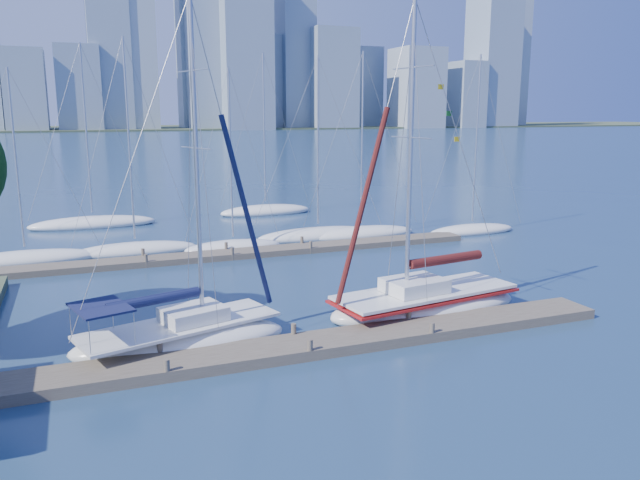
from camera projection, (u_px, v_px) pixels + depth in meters
name	position (u px, v px, depth m)	size (l,w,h in m)	color
ground	(302.00, 352.00, 23.08)	(700.00, 700.00, 0.00)	#17324A
near_dock	(302.00, 347.00, 23.04)	(26.00, 2.00, 0.40)	#4B4237
far_dock	(245.00, 253.00, 38.36)	(30.00, 1.80, 0.36)	#4B4237
far_shore	(90.00, 129.00, 315.22)	(800.00, 100.00, 1.50)	#38472D
sailboat_navy	(180.00, 320.00, 23.30)	(8.44, 4.79, 13.31)	silver
sailboat_maroon	(425.00, 291.00, 27.30)	(9.34, 4.23, 13.75)	silver
bg_boat_0	(26.00, 259.00, 36.60)	(8.39, 2.60, 11.48)	silver
bg_boat_1	(136.00, 249.00, 39.03)	(7.95, 3.90, 13.40)	silver
bg_boat_2	(233.00, 247.00, 39.91)	(6.44, 2.66, 11.67)	silver
bg_boat_3	(318.00, 235.00, 43.59)	(9.15, 5.13, 12.68)	silver
bg_boat_4	(361.00, 233.00, 44.16)	(8.53, 3.57, 13.06)	silver
bg_boat_5	(472.00, 230.00, 45.56)	(7.26, 4.38, 12.93)	silver
bg_boat_6	(93.00, 223.00, 48.03)	(9.65, 5.57, 14.06)	silver
bg_boat_7	(266.00, 211.00, 54.05)	(8.10, 2.94, 13.85)	silver
skyline	(131.00, 56.00, 288.46)	(502.68, 51.31, 97.74)	slate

